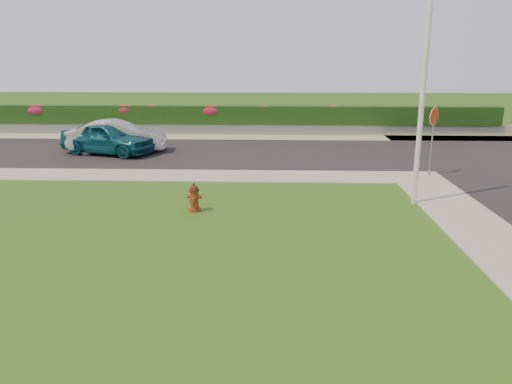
{
  "coord_description": "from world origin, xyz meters",
  "views": [
    {
      "loc": [
        1.46,
        -10.0,
        4.45
      ],
      "look_at": [
        0.97,
        3.3,
        0.9
      ],
      "focal_mm": 35.0,
      "sensor_mm": 36.0,
      "label": 1
    }
  ],
  "objects_px": {
    "fire_hydrant": "(194,198)",
    "sedan_silver": "(118,136)",
    "sedan_teal": "(107,138)",
    "stop_sign": "(433,125)",
    "utility_pole": "(422,97)"
  },
  "relations": [
    {
      "from": "fire_hydrant",
      "to": "utility_pole",
      "type": "relative_size",
      "value": 0.13
    },
    {
      "from": "fire_hydrant",
      "to": "sedan_silver",
      "type": "xyz_separation_m",
      "value": [
        -5.26,
        9.6,
        0.4
      ]
    },
    {
      "from": "sedan_silver",
      "to": "utility_pole",
      "type": "xyz_separation_m",
      "value": [
        12.12,
        -8.51,
        2.55
      ]
    },
    {
      "from": "sedan_teal",
      "to": "utility_pole",
      "type": "bearing_deg",
      "value": -103.74
    },
    {
      "from": "stop_sign",
      "to": "sedan_teal",
      "type": "bearing_deg",
      "value": 140.19
    },
    {
      "from": "fire_hydrant",
      "to": "sedan_teal",
      "type": "relative_size",
      "value": 0.19
    },
    {
      "from": "utility_pole",
      "to": "stop_sign",
      "type": "relative_size",
      "value": 2.49
    },
    {
      "from": "sedan_silver",
      "to": "fire_hydrant",
      "type": "bearing_deg",
      "value": -158.59
    },
    {
      "from": "sedan_teal",
      "to": "sedan_silver",
      "type": "xyz_separation_m",
      "value": [
        0.31,
        0.63,
        -0.01
      ]
    },
    {
      "from": "fire_hydrant",
      "to": "sedan_silver",
      "type": "bearing_deg",
      "value": 129.91
    },
    {
      "from": "fire_hydrant",
      "to": "stop_sign",
      "type": "relative_size",
      "value": 0.32
    },
    {
      "from": "sedan_teal",
      "to": "stop_sign",
      "type": "height_order",
      "value": "stop_sign"
    },
    {
      "from": "sedan_teal",
      "to": "sedan_silver",
      "type": "distance_m",
      "value": 0.7
    },
    {
      "from": "sedan_teal",
      "to": "utility_pole",
      "type": "height_order",
      "value": "utility_pole"
    },
    {
      "from": "fire_hydrant",
      "to": "utility_pole",
      "type": "distance_m",
      "value": 7.54
    }
  ]
}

